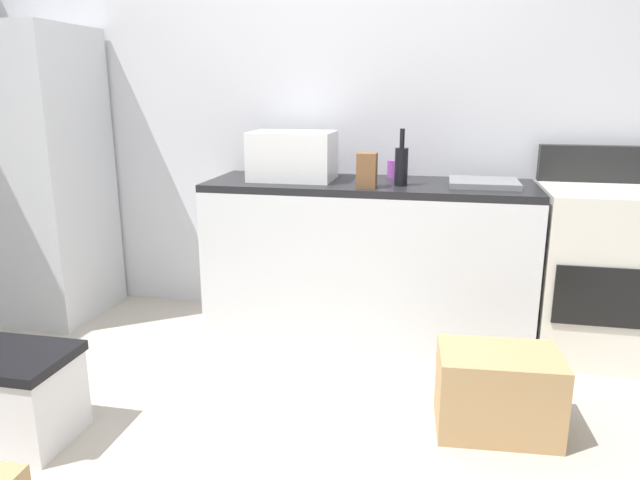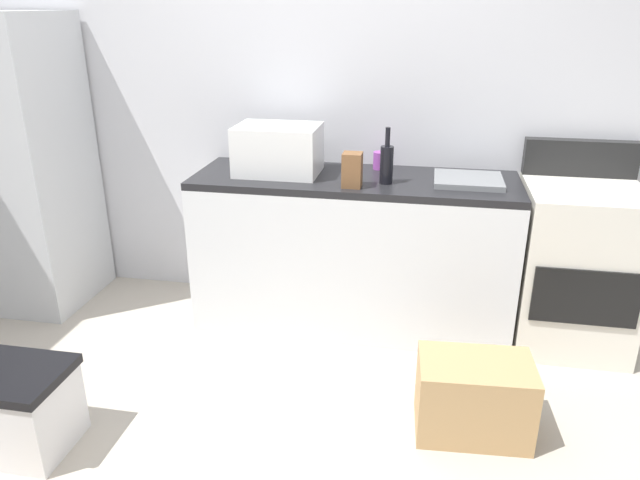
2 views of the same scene
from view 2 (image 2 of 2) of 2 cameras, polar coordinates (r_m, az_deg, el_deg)
The scene contains 12 objects.
ground_plane at distance 2.75m, azimuth -7.12°, elevation -19.13°, with size 6.00×6.00×0.00m, color #B2A899.
wall_back at distance 3.62m, azimuth -0.59°, elevation 13.89°, with size 5.00×0.10×2.60m, color silver.
kitchen_counter at distance 3.46m, azimuth 3.21°, elevation -1.12°, with size 1.80×0.60×0.90m.
refrigerator at distance 4.07m, azimuth -26.92°, elevation 6.39°, with size 0.68×0.66×1.76m, color silver.
stove_oven at distance 3.54m, azimuth 23.23°, elevation -2.19°, with size 0.60×0.61×1.10m.
microwave at distance 3.37m, azimuth -4.03°, elevation 8.66°, with size 0.46×0.34×0.27m, color white.
sink_basin at distance 3.29m, azimuth 14.04°, elevation 5.60°, with size 0.36×0.32×0.03m, color slate.
wine_bottle at distance 3.18m, azimuth 6.41°, elevation 7.34°, with size 0.07×0.07×0.30m.
coffee_mug at distance 3.48m, azimuth 5.78°, elevation 7.60°, with size 0.08×0.08×0.10m, color purple.
knife_block at distance 3.11m, azimuth 3.11°, elevation 6.73°, with size 0.10×0.10×0.18m, color brown.
cardboard_box_large at distance 2.80m, azimuth 14.53°, elevation -14.37°, with size 0.49×0.32×0.35m, color tan.
storage_bin at distance 2.93m, azimuth -27.15°, elevation -14.20°, with size 0.46×0.36×0.38m.
Camera 2 is at (0.70, -1.97, 1.79)m, focal length 33.34 mm.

